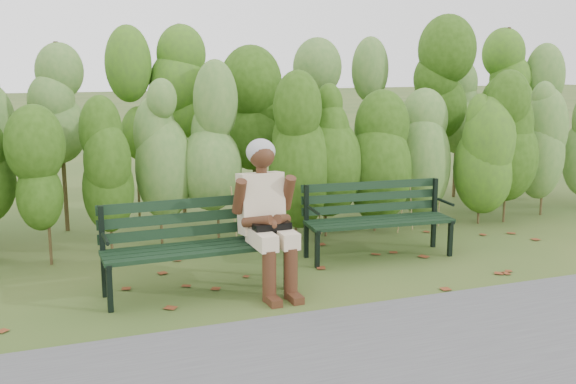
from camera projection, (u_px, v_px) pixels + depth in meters
name	position (u px, v px, depth m)	size (l,w,h in m)	color
ground	(301.00, 275.00, 6.45)	(80.00, 80.00, 0.00)	#2F4B1B
footpath	(424.00, 373.00, 4.43)	(60.00, 2.50, 0.01)	#474749
hedge_band	(243.00, 127.00, 7.92)	(11.04, 1.67, 2.42)	#47381E
leaf_litter	(267.00, 283.00, 6.22)	(5.82, 2.26, 0.01)	brown
bench_left	(194.00, 238.00, 5.96)	(1.63, 0.56, 0.81)	black
bench_right	(376.00, 213.00, 7.05)	(1.57, 0.62, 0.77)	black
seated_woman	(266.00, 208.00, 5.97)	(0.56, 0.82, 1.34)	beige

